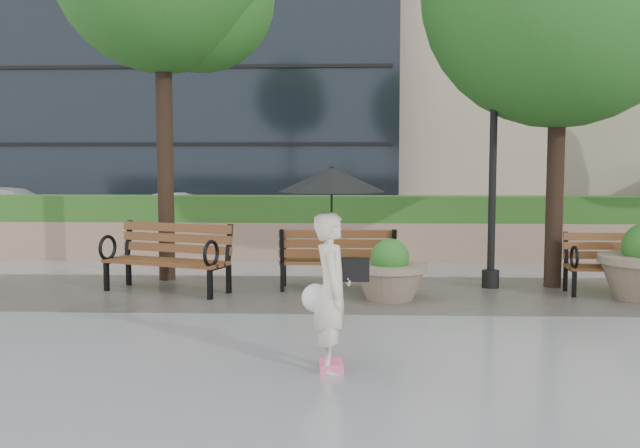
{
  "coord_description": "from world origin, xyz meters",
  "views": [
    {
      "loc": [
        -0.69,
        -8.12,
        2.07
      ],
      "look_at": [
        -1.17,
        2.98,
        1.1
      ],
      "focal_mm": 40.0,
      "sensor_mm": 36.0,
      "label": 1
    }
  ],
  "objects_px": {
    "lamppost": "(492,183)",
    "car_left": "(11,215)",
    "bench_1": "(167,272)",
    "planter_left": "(390,276)",
    "car_right": "(183,218)",
    "bench_2": "(338,272)",
    "pedestrian": "(331,248)",
    "bench_3": "(625,277)"
  },
  "relations": [
    {
      "from": "lamppost",
      "to": "car_left",
      "type": "height_order",
      "value": "lamppost"
    },
    {
      "from": "bench_1",
      "to": "planter_left",
      "type": "distance_m",
      "value": 3.53
    },
    {
      "from": "car_right",
      "to": "bench_2",
      "type": "bearing_deg",
      "value": -148.63
    },
    {
      "from": "bench_1",
      "to": "planter_left",
      "type": "xyz_separation_m",
      "value": [
        3.49,
        -0.49,
        0.04
      ]
    },
    {
      "from": "bench_2",
      "to": "planter_left",
      "type": "xyz_separation_m",
      "value": [
        0.79,
        -0.86,
        0.07
      ]
    },
    {
      "from": "car_left",
      "to": "pedestrian",
      "type": "distance_m",
      "value": 13.75
    },
    {
      "from": "car_left",
      "to": "car_right",
      "type": "xyz_separation_m",
      "value": [
        4.41,
        0.18,
        -0.08
      ]
    },
    {
      "from": "bench_3",
      "to": "car_right",
      "type": "bearing_deg",
      "value": 142.84
    },
    {
      "from": "lamppost",
      "to": "pedestrian",
      "type": "xyz_separation_m",
      "value": [
        -2.49,
        -4.69,
        -0.5
      ]
    },
    {
      "from": "bench_1",
      "to": "bench_2",
      "type": "relative_size",
      "value": 1.14
    },
    {
      "from": "car_left",
      "to": "car_right",
      "type": "distance_m",
      "value": 4.41
    },
    {
      "from": "bench_3",
      "to": "lamppost",
      "type": "xyz_separation_m",
      "value": [
        -1.97,
        0.54,
        1.44
      ]
    },
    {
      "from": "planter_left",
      "to": "lamppost",
      "type": "xyz_separation_m",
      "value": [
        1.71,
        1.11,
        1.36
      ]
    },
    {
      "from": "bench_3",
      "to": "pedestrian",
      "type": "height_order",
      "value": "pedestrian"
    },
    {
      "from": "planter_left",
      "to": "car_right",
      "type": "xyz_separation_m",
      "value": [
        -4.87,
        7.4,
        0.27
      ]
    },
    {
      "from": "bench_2",
      "to": "lamppost",
      "type": "bearing_deg",
      "value": -176.21
    },
    {
      "from": "bench_2",
      "to": "lamppost",
      "type": "relative_size",
      "value": 0.48
    },
    {
      "from": "bench_2",
      "to": "bench_3",
      "type": "bearing_deg",
      "value": 174.48
    },
    {
      "from": "planter_left",
      "to": "bench_1",
      "type": "bearing_deg",
      "value": 171.96
    },
    {
      "from": "planter_left",
      "to": "car_right",
      "type": "relative_size",
      "value": 0.29
    },
    {
      "from": "car_left",
      "to": "bench_2",
      "type": "bearing_deg",
      "value": -133.79
    },
    {
      "from": "bench_3",
      "to": "bench_1",
      "type": "bearing_deg",
      "value": -177.91
    },
    {
      "from": "bench_1",
      "to": "pedestrian",
      "type": "relative_size",
      "value": 1.07
    },
    {
      "from": "car_right",
      "to": "pedestrian",
      "type": "relative_size",
      "value": 1.91
    },
    {
      "from": "bench_2",
      "to": "bench_3",
      "type": "xyz_separation_m",
      "value": [
        4.48,
        -0.29,
        -0.01
      ]
    },
    {
      "from": "car_left",
      "to": "pedestrian",
      "type": "height_order",
      "value": "pedestrian"
    },
    {
      "from": "bench_1",
      "to": "pedestrian",
      "type": "bearing_deg",
      "value": -36.36
    },
    {
      "from": "bench_3",
      "to": "bench_2",
      "type": "bearing_deg",
      "value": 177.79
    },
    {
      "from": "lamppost",
      "to": "pedestrian",
      "type": "relative_size",
      "value": 1.95
    },
    {
      "from": "planter_left",
      "to": "lamppost",
      "type": "height_order",
      "value": "lamppost"
    },
    {
      "from": "bench_3",
      "to": "car_right",
      "type": "xyz_separation_m",
      "value": [
        -8.55,
        6.83,
        0.35
      ]
    },
    {
      "from": "bench_1",
      "to": "lamppost",
      "type": "relative_size",
      "value": 0.55
    },
    {
      "from": "pedestrian",
      "to": "planter_left",
      "type": "bearing_deg",
      "value": -16.67
    },
    {
      "from": "lamppost",
      "to": "car_left",
      "type": "distance_m",
      "value": 12.61
    },
    {
      "from": "bench_3",
      "to": "lamppost",
      "type": "bearing_deg",
      "value": 166.23
    },
    {
      "from": "bench_3",
      "to": "pedestrian",
      "type": "distance_m",
      "value": 6.17
    },
    {
      "from": "planter_left",
      "to": "car_right",
      "type": "height_order",
      "value": "car_right"
    },
    {
      "from": "bench_1",
      "to": "bench_2",
      "type": "bearing_deg",
      "value": 27.69
    },
    {
      "from": "lamppost",
      "to": "pedestrian",
      "type": "height_order",
      "value": "lamppost"
    },
    {
      "from": "bench_2",
      "to": "pedestrian",
      "type": "bearing_deg",
      "value": 88.37
    },
    {
      "from": "car_right",
      "to": "pedestrian",
      "type": "distance_m",
      "value": 11.73
    },
    {
      "from": "bench_3",
      "to": "planter_left",
      "type": "bearing_deg",
      "value": -169.7
    }
  ]
}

